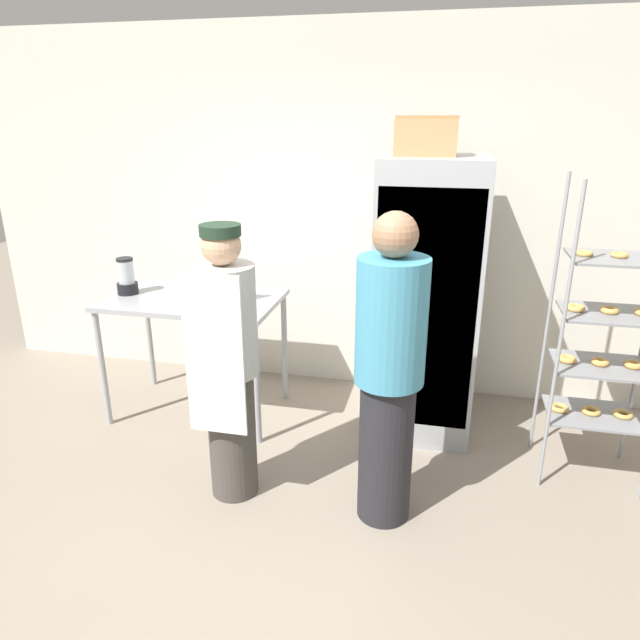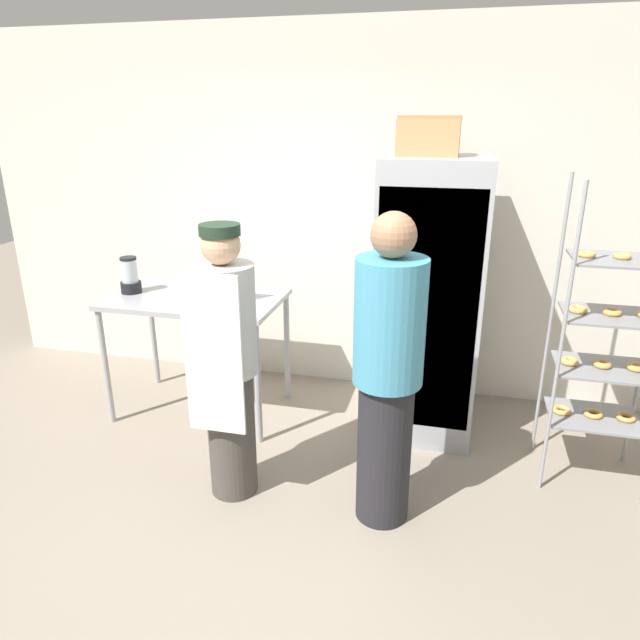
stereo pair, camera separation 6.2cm
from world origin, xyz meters
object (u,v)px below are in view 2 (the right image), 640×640
object	(u,v)px
baking_rack	(606,343)
person_customer	(387,374)
cardboard_storage_box	(429,136)
person_baker	(227,362)
blender_pitcher	(130,277)
donut_box	(224,298)
refrigerator	(429,300)

from	to	relation	value
baking_rack	person_customer	world-z (taller)	baking_rack
cardboard_storage_box	person_baker	xyz separation A→B (m)	(-0.97, -1.08, -1.18)
blender_pitcher	person_customer	distance (m)	2.20
donut_box	baking_rack	bearing A→B (deg)	-2.40
donut_box	person_baker	bearing A→B (deg)	-66.43
blender_pitcher	person_baker	size ratio (longest dim) A/B	0.16
cardboard_storage_box	person_baker	bearing A→B (deg)	-131.79
baking_rack	cardboard_storage_box	xyz separation A→B (m)	(-1.12, 0.41, 1.12)
refrigerator	donut_box	world-z (taller)	refrigerator
blender_pitcher	person_baker	xyz separation A→B (m)	(1.11, -0.87, -0.19)
donut_box	person_baker	size ratio (longest dim) A/B	0.18
refrigerator	person_baker	world-z (taller)	refrigerator
baking_rack	blender_pitcher	bearing A→B (deg)	176.59
person_baker	baking_rack	bearing A→B (deg)	17.99
donut_box	blender_pitcher	bearing A→B (deg)	173.39
blender_pitcher	person_baker	world-z (taller)	person_baker
donut_box	blender_pitcher	distance (m)	0.78
blender_pitcher	person_customer	world-z (taller)	person_customer
baking_rack	donut_box	distance (m)	2.43
donut_box	cardboard_storage_box	world-z (taller)	cardboard_storage_box
refrigerator	donut_box	xyz separation A→B (m)	(-1.38, -0.29, 0.01)
baking_rack	person_baker	distance (m)	2.19
donut_box	refrigerator	bearing A→B (deg)	11.75
donut_box	person_customer	world-z (taller)	person_customer
cardboard_storage_box	person_baker	distance (m)	1.87
baking_rack	blender_pitcher	xyz separation A→B (m)	(-3.20, 0.19, 0.13)
cardboard_storage_box	person_customer	size ratio (longest dim) A/B	0.22
baking_rack	donut_box	xyz separation A→B (m)	(-2.43, 0.10, 0.06)
donut_box	cardboard_storage_box	xyz separation A→B (m)	(1.31, 0.31, 1.06)
refrigerator	baking_rack	size ratio (longest dim) A/B	1.03
blender_pitcher	person_baker	distance (m)	1.42
person_baker	cardboard_storage_box	bearing A→B (deg)	48.21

